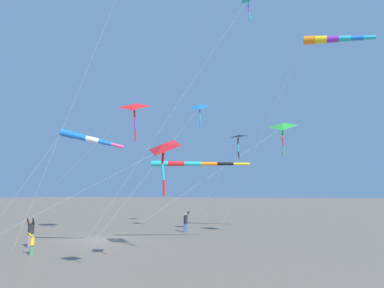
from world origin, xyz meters
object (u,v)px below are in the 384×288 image
(kite_delta_rainbow_low_near, at_px, (283,127))
(kite_windsock_black_fish_shape, at_px, (329,39))
(kite_delta_red_high_left, at_px, (133,108))
(kite_delta_yellow_midlevel, at_px, (199,107))
(kite_windsock_teal_far_right, at_px, (84,138))
(person_adult_flyer, at_px, (186,221))
(person_child_green_jacket, at_px, (32,243))
(person_child_grey_jacket, at_px, (31,231))
(kite_delta_long_streamer_left, at_px, (163,148))
(kite_windsock_white_trailing, at_px, (187,164))
(kite_delta_green_low_center, at_px, (238,137))

(kite_delta_rainbow_low_near, bearing_deg, kite_windsock_black_fish_shape, 107.74)
(kite_delta_red_high_left, bearing_deg, kite_windsock_black_fish_shape, 157.66)
(kite_delta_yellow_midlevel, bearing_deg, kite_windsock_teal_far_right, -16.92)
(person_adult_flyer, height_order, kite_windsock_black_fish_shape, kite_windsock_black_fish_shape)
(person_child_green_jacket, bearing_deg, person_child_grey_jacket, -127.00)
(person_child_grey_jacket, distance_m, kite_windsock_black_fish_shape, 26.53)
(kite_delta_long_streamer_left, distance_m, kite_delta_red_high_left, 7.14)
(kite_delta_long_streamer_left, relative_size, kite_delta_yellow_midlevel, 0.87)
(kite_delta_yellow_midlevel, relative_size, kite_delta_red_high_left, 1.02)
(person_child_green_jacket, distance_m, kite_delta_yellow_midlevel, 17.41)
(kite_windsock_teal_far_right, distance_m, kite_delta_yellow_midlevel, 12.22)
(person_child_green_jacket, xyz_separation_m, kite_windsock_white_trailing, (-7.37, 6.17, 4.86))
(kite_windsock_white_trailing, height_order, kite_delta_yellow_midlevel, kite_delta_yellow_midlevel)
(kite_delta_yellow_midlevel, bearing_deg, person_child_green_jacket, -20.12)
(person_child_grey_jacket, xyz_separation_m, kite_delta_green_low_center, (-11.53, 10.53, 7.27))
(person_adult_flyer, distance_m, kite_windsock_black_fish_shape, 19.78)
(kite_windsock_black_fish_shape, distance_m, kite_delta_yellow_midlevel, 12.22)
(kite_delta_long_streamer_left, height_order, kite_delta_red_high_left, kite_delta_red_high_left)
(kite_delta_yellow_midlevel, bearing_deg, kite_delta_long_streamer_left, 10.12)
(kite_windsock_teal_far_right, bearing_deg, person_adult_flyer, 171.73)
(person_child_grey_jacket, height_order, kite_windsock_black_fish_shape, kite_windsock_black_fish_shape)
(kite_windsock_white_trailing, distance_m, kite_delta_yellow_midlevel, 8.15)
(person_adult_flyer, height_order, kite_windsock_teal_far_right, kite_windsock_teal_far_right)
(kite_windsock_white_trailing, xyz_separation_m, kite_windsock_black_fish_shape, (-6.46, 9.83, 10.46))
(kite_windsock_white_trailing, xyz_separation_m, kite_delta_long_streamer_left, (4.03, 0.29, 0.57))
(kite_delta_long_streamer_left, height_order, kite_delta_yellow_midlevel, kite_delta_yellow_midlevel)
(person_adult_flyer, distance_m, kite_delta_red_high_left, 18.74)
(person_adult_flyer, xyz_separation_m, kite_windsock_black_fish_shape, (-0.26, 12.90, 14.99))
(kite_delta_yellow_midlevel, bearing_deg, kite_delta_rainbow_low_near, 87.32)
(person_adult_flyer, xyz_separation_m, person_child_green_jacket, (13.56, -3.10, -0.33))
(kite_delta_yellow_midlevel, distance_m, kite_delta_red_high_left, 17.45)
(person_child_green_jacket, relative_size, kite_delta_green_low_center, 0.14)
(kite_windsock_teal_far_right, height_order, kite_delta_red_high_left, kite_windsock_teal_far_right)
(person_child_green_jacket, distance_m, kite_delta_rainbow_low_near, 19.29)
(person_child_grey_jacket, xyz_separation_m, kite_windsock_black_fish_shape, (-12.14, 18.23, 14.98))
(person_adult_flyer, relative_size, kite_delta_long_streamer_left, 0.18)
(kite_windsock_black_fish_shape, height_order, kite_delta_rainbow_low_near, kite_windsock_black_fish_shape)
(person_child_grey_jacket, xyz_separation_m, kite_windsock_white_trailing, (-5.68, 8.40, 4.52))
(kite_windsock_white_trailing, height_order, kite_windsock_black_fish_shape, kite_windsock_black_fish_shape)
(kite_delta_red_high_left, bearing_deg, kite_delta_yellow_midlevel, -165.52)
(kite_delta_rainbow_low_near, xyz_separation_m, kite_delta_yellow_midlevel, (-0.35, -7.43, 2.57))
(kite_windsock_white_trailing, bearing_deg, person_adult_flyer, -153.66)
(person_child_grey_jacket, bearing_deg, kite_delta_long_streamer_left, 100.77)
(person_child_grey_jacket, height_order, kite_windsock_teal_far_right, kite_windsock_teal_far_right)
(person_child_green_jacket, bearing_deg, kite_windsock_white_trailing, 140.07)
(person_adult_flyer, relative_size, kite_delta_red_high_left, 0.16)
(kite_delta_yellow_midlevel, bearing_deg, kite_delta_red_high_left, 14.48)
(kite_windsock_black_fish_shape, relative_size, kite_delta_yellow_midlevel, 1.41)
(kite_delta_yellow_midlevel, height_order, kite_delta_red_high_left, kite_delta_yellow_midlevel)
(kite_delta_green_low_center, bearing_deg, kite_windsock_black_fish_shape, 94.53)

